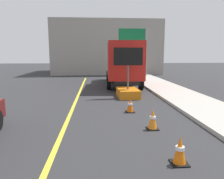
{
  "coord_description": "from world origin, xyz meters",
  "views": [
    {
      "loc": [
        1.04,
        2.78,
        2.34
      ],
      "look_at": [
        1.43,
        7.93,
        1.48
      ],
      "focal_mm": 34.11,
      "sensor_mm": 36.0,
      "label": 1
    }
  ],
  "objects_px": {
    "highway_guide_sign": "(138,43)",
    "traffic_cone_curbside": "(130,105)",
    "traffic_cone_far_lane": "(153,119)",
    "box_truck": "(123,62)",
    "traffic_cone_mid_lane": "(180,150)",
    "arrow_board_trailer": "(128,88)"
  },
  "relations": [
    {
      "from": "box_truck",
      "to": "highway_guide_sign",
      "type": "distance_m",
      "value": 5.62
    },
    {
      "from": "box_truck",
      "to": "traffic_cone_far_lane",
      "type": "relative_size",
      "value": 10.73
    },
    {
      "from": "highway_guide_sign",
      "to": "traffic_cone_curbside",
      "type": "bearing_deg",
      "value": -102.37
    },
    {
      "from": "box_truck",
      "to": "traffic_cone_curbside",
      "type": "bearing_deg",
      "value": -94.87
    },
    {
      "from": "arrow_board_trailer",
      "to": "traffic_cone_far_lane",
      "type": "height_order",
      "value": "arrow_board_trailer"
    },
    {
      "from": "box_truck",
      "to": "traffic_cone_mid_lane",
      "type": "bearing_deg",
      "value": -91.21
    },
    {
      "from": "highway_guide_sign",
      "to": "traffic_cone_far_lane",
      "type": "relative_size",
      "value": 7.47
    },
    {
      "from": "arrow_board_trailer",
      "to": "box_truck",
      "type": "xyz_separation_m",
      "value": [
        0.28,
        4.51,
        1.26
      ]
    },
    {
      "from": "highway_guide_sign",
      "to": "traffic_cone_mid_lane",
      "type": "distance_m",
      "value": 17.27
    },
    {
      "from": "highway_guide_sign",
      "to": "traffic_cone_curbside",
      "type": "relative_size",
      "value": 8.46
    },
    {
      "from": "arrow_board_trailer",
      "to": "traffic_cone_far_lane",
      "type": "bearing_deg",
      "value": -89.85
    },
    {
      "from": "highway_guide_sign",
      "to": "traffic_cone_far_lane",
      "type": "distance_m",
      "value": 15.16
    },
    {
      "from": "arrow_board_trailer",
      "to": "traffic_cone_curbside",
      "type": "height_order",
      "value": "arrow_board_trailer"
    },
    {
      "from": "arrow_board_trailer",
      "to": "traffic_cone_far_lane",
      "type": "relative_size",
      "value": 4.03
    },
    {
      "from": "traffic_cone_far_lane",
      "to": "box_truck",
      "type": "bearing_deg",
      "value": 88.45
    },
    {
      "from": "arrow_board_trailer",
      "to": "traffic_cone_curbside",
      "type": "relative_size",
      "value": 4.57
    },
    {
      "from": "highway_guide_sign",
      "to": "traffic_cone_curbside",
      "type": "xyz_separation_m",
      "value": [
        -2.77,
        -12.61,
        -3.13
      ]
    },
    {
      "from": "box_truck",
      "to": "traffic_cone_mid_lane",
      "type": "xyz_separation_m",
      "value": [
        -0.25,
        -11.88,
        -1.43
      ]
    },
    {
      "from": "arrow_board_trailer",
      "to": "traffic_cone_curbside",
      "type": "distance_m",
      "value": 3.2
    },
    {
      "from": "highway_guide_sign",
      "to": "box_truck",
      "type": "bearing_deg",
      "value": -113.17
    },
    {
      "from": "highway_guide_sign",
      "to": "traffic_cone_mid_lane",
      "type": "bearing_deg",
      "value": -98.0
    },
    {
      "from": "box_truck",
      "to": "traffic_cone_mid_lane",
      "type": "relative_size",
      "value": 11.44
    }
  ]
}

